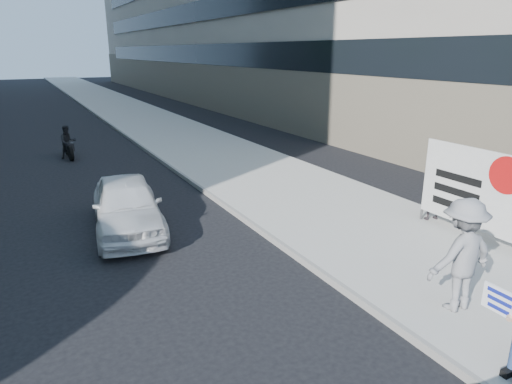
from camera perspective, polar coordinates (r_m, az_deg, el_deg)
ground at (r=8.33m, az=3.55°, el=-15.31°), size 160.00×160.00×0.00m
near_sidewalk at (r=27.44m, az=-11.21°, el=7.70°), size 5.00×120.00×0.15m
jogger at (r=8.58m, az=24.32°, el=-7.19°), size 1.35×0.84×2.01m
pedestrian_woman at (r=12.91m, az=21.32°, el=-0.08°), size 0.60×0.45×1.49m
protest_banner at (r=11.76m, az=25.80°, el=0.32°), size 0.08×3.06×2.20m
white_sedan_near at (r=12.13m, az=-15.82°, el=-1.58°), size 2.20×4.28×1.40m
motorcycle at (r=21.42m, az=-22.44°, el=5.62°), size 0.75×2.05×1.42m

